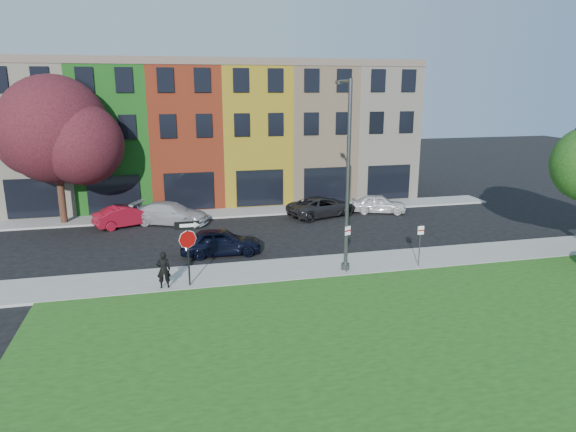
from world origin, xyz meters
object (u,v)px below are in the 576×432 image
object	(u,v)px
street_lamp	(347,177)
man	(164,270)
stop_sign	(188,240)
sedan_near	(221,242)

from	to	relation	value
street_lamp	man	bearing A→B (deg)	-171.06
stop_sign	street_lamp	xyz separation A→B (m)	(7.35, 0.54, 2.37)
man	sedan_near	size ratio (longest dim) A/B	0.39
man	street_lamp	bearing A→B (deg)	-177.36
man	sedan_near	world-z (taller)	man
stop_sign	street_lamp	size ratio (longest dim) A/B	0.33
stop_sign	man	xyz separation A→B (m)	(-1.08, -0.01, -1.25)
stop_sign	street_lamp	world-z (taller)	street_lamp
man	sedan_near	bearing A→B (deg)	-125.27
stop_sign	sedan_near	size ratio (longest dim) A/B	0.68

